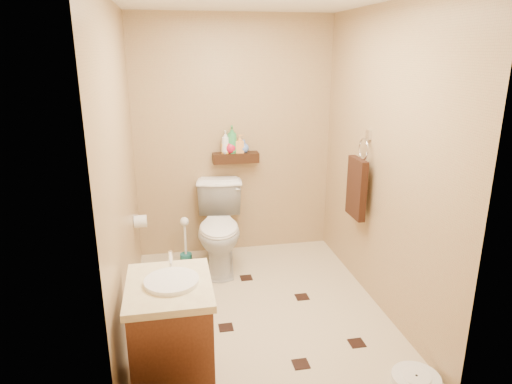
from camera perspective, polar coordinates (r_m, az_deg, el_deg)
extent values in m
plane|color=#C5B190|center=(3.91, 0.28, -14.36)|extent=(2.50, 2.50, 0.00)
cube|color=tan|center=(4.64, -2.73, 6.69)|extent=(2.00, 0.04, 2.40)
cube|color=tan|center=(2.28, 6.49, -4.72)|extent=(2.00, 0.04, 2.40)
cube|color=tan|center=(3.39, -16.51, 2.03)|extent=(0.04, 2.50, 2.40)
cube|color=tan|center=(3.76, 15.48, 3.56)|extent=(0.04, 2.50, 2.40)
cube|color=#33170E|center=(4.60, -2.55, 4.31)|extent=(0.46, 0.14, 0.10)
cube|color=black|center=(3.68, -3.78, -16.53)|extent=(0.11, 0.11, 0.01)
cube|color=black|center=(4.08, 5.77, -12.92)|extent=(0.11, 0.11, 0.01)
cube|color=black|center=(3.34, 5.62, -20.61)|extent=(0.11, 0.11, 0.01)
cube|color=black|center=(4.29, -8.33, -11.40)|extent=(0.11, 0.11, 0.01)
cube|color=black|center=(3.59, 12.48, -17.95)|extent=(0.11, 0.11, 0.01)
cube|color=black|center=(4.37, -1.23, -10.67)|extent=(0.11, 0.11, 0.01)
imported|color=white|center=(4.43, -4.54, -4.50)|extent=(0.55, 0.85, 0.82)
cube|color=brown|center=(2.98, -10.42, -17.83)|extent=(0.46, 0.57, 0.70)
cube|color=#FFF6B8|center=(2.79, -10.84, -11.57)|extent=(0.50, 0.61, 0.04)
cylinder|color=white|center=(2.77, -10.49, -11.06)|extent=(0.32, 0.32, 0.04)
cylinder|color=silver|center=(2.92, -10.62, -8.25)|extent=(0.03, 0.03, 0.11)
cylinder|color=white|center=(3.33, 19.37, -21.29)|extent=(0.37, 0.37, 0.06)
cylinder|color=white|center=(3.31, 19.42, -20.86)|extent=(0.19, 0.19, 0.01)
cylinder|color=#1B6B6C|center=(4.62, -8.72, -8.38)|extent=(0.12, 0.12, 0.13)
cylinder|color=white|center=(4.53, -8.85, -5.69)|extent=(0.02, 0.02, 0.36)
sphere|color=white|center=(4.46, -8.95, -3.66)|extent=(0.09, 0.09, 0.09)
cube|color=silver|center=(3.93, 13.90, 6.96)|extent=(0.03, 0.06, 0.08)
torus|color=silver|center=(3.94, 13.31, 5.24)|extent=(0.02, 0.19, 0.19)
cube|color=#371A10|center=(4.01, 12.46, 0.48)|extent=(0.06, 0.30, 0.52)
cylinder|color=white|center=(4.18, -14.25, -3.57)|extent=(0.11, 0.11, 0.11)
cylinder|color=silver|center=(4.17, -14.86, -2.82)|extent=(0.04, 0.02, 0.02)
imported|color=white|center=(4.55, -3.83, 6.25)|extent=(0.09, 0.09, 0.23)
imported|color=yellow|center=(4.56, -3.80, 5.76)|extent=(0.09, 0.09, 0.15)
imported|color=red|center=(4.56, -3.21, 5.89)|extent=(0.18, 0.18, 0.16)
imported|color=green|center=(4.55, -3.01, 6.58)|extent=(0.13, 0.13, 0.27)
imported|color=#F9A753|center=(4.57, -2.05, 6.06)|extent=(0.09, 0.09, 0.18)
imported|color=#567DD7|center=(4.59, -1.52, 5.75)|extent=(0.10, 0.10, 0.13)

